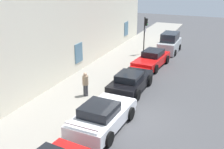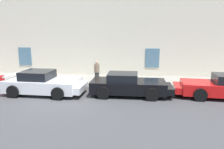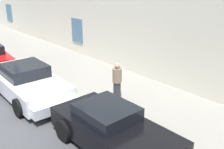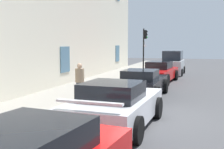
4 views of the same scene
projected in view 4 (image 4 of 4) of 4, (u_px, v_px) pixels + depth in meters
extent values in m
plane|color=#444447|center=(151.00, 116.00, 9.92)|extent=(80.00, 80.00, 0.00)
cube|color=gray|center=(49.00, 106.00, 11.13)|extent=(60.00, 4.02, 0.14)
cube|color=slate|center=(65.00, 59.00, 16.62)|extent=(1.10, 0.06, 1.50)
cube|color=slate|center=(117.00, 54.00, 26.70)|extent=(1.10, 0.06, 1.50)
cube|color=black|center=(24.00, 140.00, 4.02)|extent=(1.91, 1.71, 0.45)
cube|color=white|center=(116.00, 108.00, 8.71)|extent=(4.35, 2.20, 0.69)
cube|color=black|center=(112.00, 91.00, 8.34)|extent=(1.77, 1.69, 0.50)
cube|color=white|center=(133.00, 100.00, 10.47)|extent=(1.36, 1.92, 0.38)
cube|color=white|center=(89.00, 102.00, 6.81)|extent=(0.23, 1.73, 0.06)
cylinder|color=black|center=(102.00, 103.00, 10.31)|extent=(0.73, 0.27, 0.72)
cylinder|color=black|center=(157.00, 108.00, 9.62)|extent=(0.73, 0.27, 0.72)
cylinder|color=black|center=(65.00, 122.00, 7.84)|extent=(0.73, 0.27, 0.72)
cylinder|color=black|center=(137.00, 130.00, 7.14)|extent=(0.73, 0.27, 0.72)
cube|color=black|center=(142.00, 85.00, 13.58)|extent=(4.31, 1.90, 0.67)
cube|color=black|center=(140.00, 74.00, 13.21)|extent=(1.73, 1.50, 0.43)
cube|color=black|center=(149.00, 82.00, 15.37)|extent=(1.30, 1.72, 0.37)
cylinder|color=black|center=(130.00, 84.00, 15.14)|extent=(0.72, 0.25, 0.72)
cylinder|color=black|center=(165.00, 86.00, 14.56)|extent=(0.72, 0.25, 0.72)
cylinder|color=black|center=(115.00, 92.00, 12.63)|extent=(0.72, 0.25, 0.72)
cylinder|color=black|center=(156.00, 95.00, 12.05)|extent=(0.72, 0.25, 0.72)
cube|color=red|center=(158.00, 74.00, 18.71)|extent=(4.78, 2.22, 0.64)
cube|color=black|center=(159.00, 65.00, 18.96)|extent=(1.98, 1.61, 0.49)
cube|color=red|center=(150.00, 79.00, 16.85)|extent=(1.54, 1.79, 0.35)
cylinder|color=black|center=(167.00, 80.00, 17.06)|extent=(0.73, 0.30, 0.72)
cylinder|color=black|center=(138.00, 78.00, 17.76)|extent=(0.73, 0.30, 0.72)
cylinder|color=black|center=(176.00, 75.00, 19.69)|extent=(0.73, 0.30, 0.72)
cylinder|color=black|center=(150.00, 74.00, 20.39)|extent=(0.73, 0.30, 0.72)
cube|color=#B2B7BC|center=(173.00, 67.00, 23.42)|extent=(3.81, 1.68, 1.07)
cube|color=#1E232B|center=(173.00, 56.00, 23.32)|extent=(2.29, 1.46, 0.78)
cylinder|color=black|center=(165.00, 69.00, 24.78)|extent=(0.60, 0.21, 0.60)
cylinder|color=black|center=(184.00, 70.00, 24.27)|extent=(0.60, 0.21, 0.60)
cylinder|color=black|center=(160.00, 72.00, 22.64)|extent=(0.60, 0.21, 0.60)
cylinder|color=black|center=(181.00, 72.00, 22.12)|extent=(0.60, 0.21, 0.60)
cylinder|color=black|center=(143.00, 52.00, 21.80)|extent=(0.10, 0.10, 3.52)
cube|color=black|center=(145.00, 34.00, 21.62)|extent=(0.22, 0.20, 0.66)
sphere|color=black|center=(147.00, 32.00, 21.56)|extent=(0.12, 0.12, 0.12)
sphere|color=black|center=(147.00, 34.00, 21.58)|extent=(0.12, 0.12, 0.12)
sphere|color=green|center=(147.00, 37.00, 21.61)|extent=(0.12, 0.12, 0.12)
cylinder|color=white|center=(145.00, 44.00, 21.71)|extent=(0.44, 0.02, 0.44)
cylinder|color=#333338|center=(80.00, 91.00, 12.12)|extent=(0.39, 0.39, 0.75)
cylinder|color=#8C7259|center=(80.00, 75.00, 12.05)|extent=(0.49, 0.49, 0.58)
sphere|color=tan|center=(80.00, 66.00, 12.01)|extent=(0.22, 0.22, 0.22)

